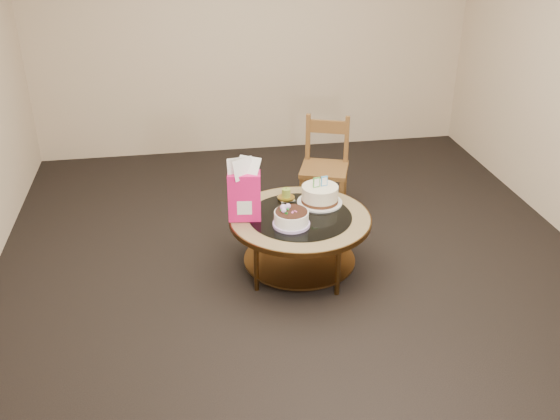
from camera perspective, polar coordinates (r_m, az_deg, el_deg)
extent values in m
plane|color=black|center=(4.68, 1.77, -5.50)|extent=(5.00, 5.00, 0.00)
cube|color=#C9B298|center=(6.52, -2.52, 16.39)|extent=(4.50, 0.02, 2.60)
cube|color=#C9B298|center=(2.00, 16.74, -12.31)|extent=(4.50, 0.02, 2.60)
cylinder|color=brown|center=(4.81, 5.39, -1.72)|extent=(0.04, 0.04, 0.42)
cylinder|color=brown|center=(4.83, -1.32, -1.42)|extent=(0.04, 0.04, 0.42)
cylinder|color=brown|center=(4.35, -2.18, -4.99)|extent=(0.04, 0.04, 0.42)
cylinder|color=brown|center=(4.32, 5.32, -5.35)|extent=(0.04, 0.04, 0.42)
cylinder|color=brown|center=(4.62, 1.78, -4.46)|extent=(0.82, 0.82, 0.02)
cylinder|color=brown|center=(4.46, 1.84, -0.83)|extent=(1.02, 1.02, 0.04)
cylinder|color=#A38559|center=(4.45, 1.85, -0.67)|extent=(1.00, 1.00, 0.01)
cylinder|color=black|center=(4.45, 1.85, -0.58)|extent=(0.74, 0.74, 0.01)
cylinder|color=#BEA0E3|center=(4.31, 1.04, -1.29)|extent=(0.26, 0.26, 0.02)
cylinder|color=white|center=(4.29, 1.05, -0.79)|extent=(0.24, 0.24, 0.11)
cylinder|color=black|center=(4.27, 1.05, -0.14)|extent=(0.22, 0.22, 0.01)
sphere|color=#BEA0E3|center=(4.28, 0.30, 0.22)|extent=(0.05, 0.05, 0.05)
sphere|color=#BEA0E3|center=(4.30, 0.73, 0.35)|extent=(0.04, 0.04, 0.04)
sphere|color=#BEA0E3|center=(4.25, 0.35, -0.05)|extent=(0.04, 0.04, 0.04)
cone|color=#1C6B22|center=(4.28, 0.76, 0.03)|extent=(0.03, 0.03, 0.02)
cone|color=#1C6B22|center=(4.27, 0.04, -0.04)|extent=(0.03, 0.04, 0.02)
cone|color=#1C6B22|center=(4.32, 0.87, 0.32)|extent=(0.03, 0.03, 0.02)
cone|color=#1C6B22|center=(4.23, 0.65, -0.27)|extent=(0.03, 0.04, 0.02)
cylinder|color=silver|center=(4.63, 3.64, 0.72)|extent=(0.34, 0.34, 0.01)
cylinder|color=#442313|center=(4.62, 3.65, 0.92)|extent=(0.27, 0.27, 0.02)
cylinder|color=white|center=(4.59, 3.67, 1.60)|extent=(0.27, 0.27, 0.10)
cube|color=#4BA245|center=(4.54, 3.35, 2.54)|extent=(0.05, 0.02, 0.08)
cube|color=white|center=(4.54, 3.35, 2.54)|extent=(0.04, 0.02, 0.06)
cube|color=#4199DF|center=(4.57, 4.06, 2.66)|extent=(0.05, 0.02, 0.08)
cube|color=white|center=(4.57, 4.06, 2.66)|extent=(0.04, 0.02, 0.06)
cube|color=#E0155E|center=(4.34, -3.27, 1.28)|extent=(0.24, 0.15, 0.35)
cube|color=white|center=(4.37, -3.25, 0.56)|extent=(0.12, 0.14, 0.10)
cube|color=#DCB85A|center=(4.68, 0.56, 1.03)|extent=(0.13, 0.13, 0.01)
cylinder|color=gold|center=(4.67, 0.56, 1.15)|extent=(0.13, 0.13, 0.01)
cylinder|color=olive|center=(4.65, 0.57, 1.58)|extent=(0.06, 0.06, 0.06)
cylinder|color=black|center=(4.64, 0.57, 2.00)|extent=(0.00, 0.00, 0.01)
cube|color=brown|center=(5.30, 4.06, 3.72)|extent=(0.50, 0.50, 0.04)
cube|color=brown|center=(5.26, 1.99, 1.06)|extent=(0.05, 0.05, 0.42)
cube|color=brown|center=(5.23, 5.60, 0.78)|extent=(0.05, 0.05, 0.42)
cube|color=brown|center=(5.56, 2.48, 2.56)|extent=(0.05, 0.05, 0.42)
cube|color=brown|center=(5.53, 5.90, 2.29)|extent=(0.05, 0.05, 0.42)
cube|color=brown|center=(5.40, 2.57, 6.61)|extent=(0.05, 0.05, 0.42)
cube|color=brown|center=(5.37, 6.11, 6.36)|extent=(0.05, 0.05, 0.42)
cube|color=brown|center=(5.34, 4.38, 7.60)|extent=(0.32, 0.14, 0.11)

